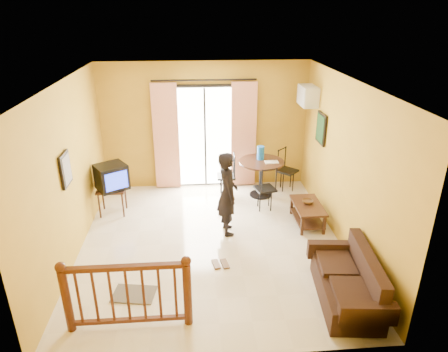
{
  "coord_description": "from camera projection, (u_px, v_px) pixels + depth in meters",
  "views": [
    {
      "loc": [
        -0.27,
        -5.99,
        3.85
      ],
      "look_at": [
        0.24,
        0.2,
        1.18
      ],
      "focal_mm": 32.0,
      "sensor_mm": 36.0,
      "label": 1
    }
  ],
  "objects": [
    {
      "name": "ground",
      "position": [
        212.0,
        243.0,
        7.03
      ],
      "size": [
        5.0,
        5.0,
        0.0
      ],
      "primitive_type": "plane",
      "color": "beige",
      "rests_on": "ground"
    },
    {
      "name": "room_shell",
      "position": [
        210.0,
        151.0,
        6.36
      ],
      "size": [
        5.0,
        5.0,
        5.0
      ],
      "color": "white",
      "rests_on": "ground"
    },
    {
      "name": "balcony_door",
      "position": [
        205.0,
        136.0,
        8.79
      ],
      "size": [
        2.25,
        0.14,
        2.46
      ],
      "color": "black",
      "rests_on": "ground"
    },
    {
      "name": "tv_table",
      "position": [
        112.0,
        192.0,
        7.85
      ],
      "size": [
        0.54,
        0.45,
        0.54
      ],
      "color": "black",
      "rests_on": "ground"
    },
    {
      "name": "television",
      "position": [
        111.0,
        177.0,
        7.72
      ],
      "size": [
        0.72,
        0.71,
        0.49
      ],
      "rotation": [
        0.0,
        0.0,
        0.56
      ],
      "color": "black",
      "rests_on": "tv_table"
    },
    {
      "name": "picture_left",
      "position": [
        66.0,
        169.0,
        6.07
      ],
      "size": [
        0.05,
        0.42,
        0.52
      ],
      "color": "black",
      "rests_on": "room_shell"
    },
    {
      "name": "dining_table",
      "position": [
        261.0,
        168.0,
        8.53
      ],
      "size": [
        0.97,
        0.97,
        0.8
      ],
      "color": "black",
      "rests_on": "ground"
    },
    {
      "name": "water_jug",
      "position": [
        261.0,
        153.0,
        8.51
      ],
      "size": [
        0.16,
        0.16,
        0.29
      ],
      "primitive_type": "cylinder",
      "color": "blue",
      "rests_on": "dining_table"
    },
    {
      "name": "serving_tray",
      "position": [
        272.0,
        162.0,
        8.38
      ],
      "size": [
        0.28,
        0.18,
        0.02
      ],
      "primitive_type": "cube",
      "rotation": [
        0.0,
        0.0,
        0.02
      ],
      "color": "beige",
      "rests_on": "dining_table"
    },
    {
      "name": "dining_chairs",
      "position": [
        259.0,
        197.0,
        8.68
      ],
      "size": [
        1.88,
        1.41,
        0.95
      ],
      "color": "black",
      "rests_on": "ground"
    },
    {
      "name": "air_conditioner",
      "position": [
        308.0,
        96.0,
        8.12
      ],
      "size": [
        0.31,
        0.6,
        0.4
      ],
      "color": "silver",
      "rests_on": "room_shell"
    },
    {
      "name": "botanical_print",
      "position": [
        321.0,
        128.0,
        7.73
      ],
      "size": [
        0.05,
        0.5,
        0.6
      ],
      "color": "black",
      "rests_on": "room_shell"
    },
    {
      "name": "coffee_table",
      "position": [
        308.0,
        211.0,
        7.54
      ],
      "size": [
        0.51,
        0.91,
        0.4
      ],
      "color": "black",
      "rests_on": "ground"
    },
    {
      "name": "bowl",
      "position": [
        307.0,
        202.0,
        7.52
      ],
      "size": [
        0.26,
        0.26,
        0.07
      ],
      "primitive_type": "imported",
      "rotation": [
        0.0,
        0.0,
        -0.25
      ],
      "color": "#53371C",
      "rests_on": "coffee_table"
    },
    {
      "name": "sofa",
      "position": [
        350.0,
        284.0,
        5.56
      ],
      "size": [
        0.86,
        1.61,
        0.74
      ],
      "rotation": [
        0.0,
        0.0,
        -0.1
      ],
      "color": "black",
      "rests_on": "ground"
    },
    {
      "name": "standing_person",
      "position": [
        228.0,
        194.0,
        7.07
      ],
      "size": [
        0.43,
        0.6,
        1.55
      ],
      "primitive_type": "imported",
      "rotation": [
        0.0,
        0.0,
        1.68
      ],
      "color": "black",
      "rests_on": "ground"
    },
    {
      "name": "stair_balustrade",
      "position": [
        127.0,
        291.0,
        4.98
      ],
      "size": [
        1.63,
        0.13,
        1.04
      ],
      "color": "#471E0F",
      "rests_on": "ground"
    },
    {
      "name": "doormat",
      "position": [
        134.0,
        294.0,
        5.76
      ],
      "size": [
        0.66,
        0.49,
        0.02
      ],
      "primitive_type": "cube",
      "rotation": [
        0.0,
        0.0,
        -0.16
      ],
      "color": "#564F45",
      "rests_on": "ground"
    },
    {
      "name": "sandals",
      "position": [
        220.0,
        264.0,
        6.42
      ],
      "size": [
        0.28,
        0.26,
        0.03
      ],
      "color": "#53371C",
      "rests_on": "ground"
    }
  ]
}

